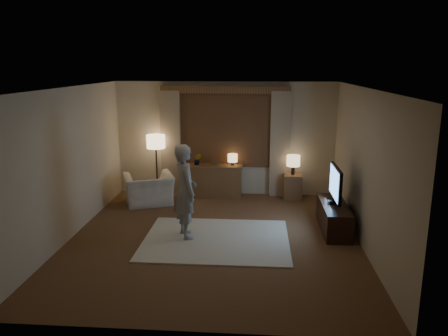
# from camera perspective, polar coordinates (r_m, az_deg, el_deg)

# --- Properties ---
(room) EXTENTS (5.04, 5.54, 2.64)m
(room) POSITION_cam_1_polar(r_m,az_deg,el_deg) (7.83, -1.03, 1.32)
(room) COLOR brown
(room) RESTS_ON ground
(rug) EXTENTS (2.50, 2.00, 0.02)m
(rug) POSITION_cam_1_polar(r_m,az_deg,el_deg) (7.68, -1.02, -9.31)
(rug) COLOR beige
(rug) RESTS_ON floor
(sideboard) EXTENTS (1.20, 0.40, 0.70)m
(sideboard) POSITION_cam_1_polar(r_m,az_deg,el_deg) (10.02, -1.17, -1.77)
(sideboard) COLOR brown
(sideboard) RESTS_ON floor
(picture_frame) EXTENTS (0.16, 0.02, 0.20)m
(picture_frame) POSITION_cam_1_polar(r_m,az_deg,el_deg) (9.91, -1.18, 0.74)
(picture_frame) COLOR brown
(picture_frame) RESTS_ON sideboard
(plant) EXTENTS (0.17, 0.13, 0.30)m
(plant) POSITION_cam_1_polar(r_m,az_deg,el_deg) (9.94, -3.48, 1.06)
(plant) COLOR #999999
(plant) RESTS_ON sideboard
(table_lamp_sideboard) EXTENTS (0.22, 0.22, 0.30)m
(table_lamp_sideboard) POSITION_cam_1_polar(r_m,az_deg,el_deg) (9.86, 1.13, 1.25)
(table_lamp_sideboard) COLOR black
(table_lamp_sideboard) RESTS_ON sideboard
(floor_lamp) EXTENTS (0.41, 0.41, 1.42)m
(floor_lamp) POSITION_cam_1_polar(r_m,az_deg,el_deg) (10.00, -8.89, 3.00)
(floor_lamp) COLOR black
(floor_lamp) RESTS_ON floor
(armchair) EXTENTS (1.27, 1.20, 0.66)m
(armchair) POSITION_cam_1_polar(r_m,az_deg,el_deg) (9.60, -9.78, -2.78)
(armchair) COLOR #EEE2C4
(armchair) RESTS_ON floor
(side_table) EXTENTS (0.40, 0.40, 0.56)m
(side_table) POSITION_cam_1_polar(r_m,az_deg,el_deg) (9.98, 8.92, -2.42)
(side_table) COLOR brown
(side_table) RESTS_ON floor
(table_lamp_side) EXTENTS (0.30, 0.30, 0.44)m
(table_lamp_side) POSITION_cam_1_polar(r_m,az_deg,el_deg) (9.83, 9.04, 0.88)
(table_lamp_side) COLOR black
(table_lamp_side) RESTS_ON side_table
(tv_stand) EXTENTS (0.45, 1.40, 0.50)m
(tv_stand) POSITION_cam_1_polar(r_m,az_deg,el_deg) (8.27, 14.12, -6.24)
(tv_stand) COLOR black
(tv_stand) RESTS_ON floor
(tv) EXTENTS (0.24, 0.96, 0.70)m
(tv) POSITION_cam_1_polar(r_m,az_deg,el_deg) (8.09, 14.37, -2.00)
(tv) COLOR black
(tv) RESTS_ON tv_stand
(person) EXTENTS (0.61, 0.71, 1.65)m
(person) POSITION_cam_1_polar(r_m,az_deg,el_deg) (7.55, -5.08, -3.03)
(person) COLOR #A8A39B
(person) RESTS_ON rug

